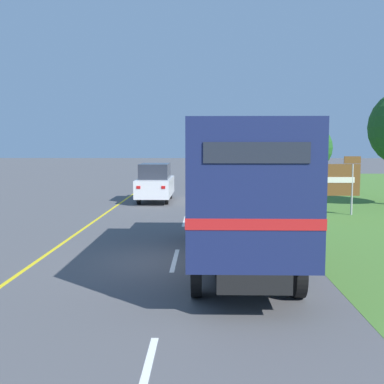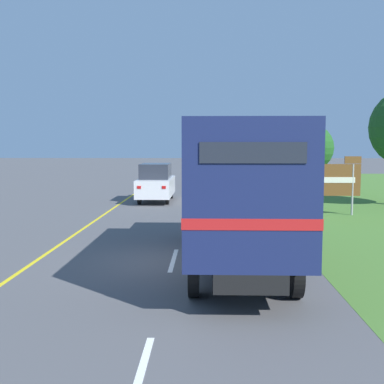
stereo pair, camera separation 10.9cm
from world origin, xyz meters
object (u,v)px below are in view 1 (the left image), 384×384
(roadside_tree_mid, at_px, (308,148))
(horse_trailer_truck, at_px, (239,188))
(lead_car_white, at_px, (155,183))
(highway_sign, at_px, (335,180))
(lead_car_black_ahead, at_px, (220,173))

(roadside_tree_mid, bearing_deg, horse_trailer_truck, -106.55)
(lead_car_white, relative_size, highway_sign, 1.75)
(lead_car_white, xyz_separation_m, highway_sign, (8.49, -4.96, 0.51))
(lead_car_black_ahead, relative_size, highway_sign, 1.60)
(highway_sign, bearing_deg, roadside_tree_mid, 83.51)
(lead_car_white, bearing_deg, highway_sign, -30.28)
(lead_car_white, distance_m, roadside_tree_mid, 12.27)
(horse_trailer_truck, bearing_deg, highway_sign, 61.71)
(lead_car_black_ahead, bearing_deg, roadside_tree_mid, -37.18)
(horse_trailer_truck, height_order, lead_car_white, horse_trailer_truck)
(roadside_tree_mid, bearing_deg, highway_sign, -96.49)
(roadside_tree_mid, bearing_deg, lead_car_black_ahead, 142.82)
(lead_car_black_ahead, distance_m, roadside_tree_mid, 7.67)
(lead_car_white, height_order, roadside_tree_mid, roadside_tree_mid)
(lead_car_black_ahead, height_order, roadside_tree_mid, roadside_tree_mid)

